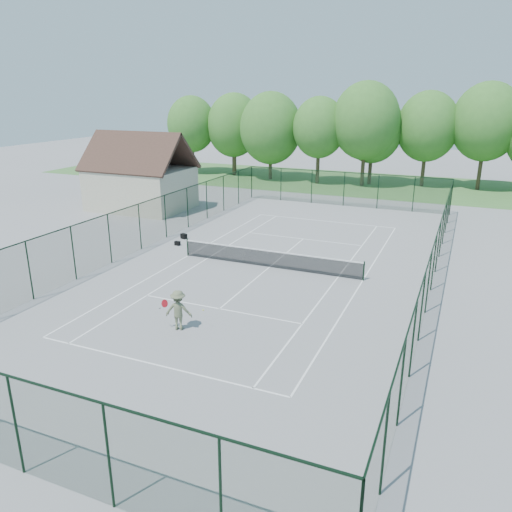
# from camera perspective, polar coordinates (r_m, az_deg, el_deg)

# --- Properties ---
(ground) EXTENTS (140.00, 140.00, 0.00)m
(ground) POSITION_cam_1_polar(r_m,az_deg,el_deg) (29.23, 1.54, -1.29)
(ground) COLOR gray
(ground) RESTS_ON ground
(grass_far) EXTENTS (80.00, 16.00, 0.01)m
(grass_far) POSITION_cam_1_polar(r_m,az_deg,el_deg) (57.37, 12.78, 8.04)
(grass_far) COLOR #487B3A
(grass_far) RESTS_ON ground
(court_lines) EXTENTS (11.05, 23.85, 0.01)m
(court_lines) POSITION_cam_1_polar(r_m,az_deg,el_deg) (29.23, 1.54, -1.28)
(court_lines) COLOR white
(court_lines) RESTS_ON ground
(tennis_net) EXTENTS (11.08, 0.08, 1.10)m
(tennis_net) POSITION_cam_1_polar(r_m,az_deg,el_deg) (29.04, 1.55, -0.22)
(tennis_net) COLOR black
(tennis_net) RESTS_ON ground
(fence_enclosure) EXTENTS (18.05, 36.05, 3.02)m
(fence_enclosure) POSITION_cam_1_polar(r_m,az_deg,el_deg) (28.74, 1.57, 1.65)
(fence_enclosure) COLOR #17311C
(fence_enclosure) RESTS_ON ground
(utility_building) EXTENTS (8.60, 6.27, 6.63)m
(utility_building) POSITION_cam_1_polar(r_m,az_deg,el_deg) (44.66, -13.11, 9.24)
(utility_building) COLOR beige
(utility_building) RESTS_ON ground
(tree_line_far) EXTENTS (39.40, 6.40, 9.70)m
(tree_line_far) POSITION_cam_1_polar(r_m,az_deg,el_deg) (56.66, 13.22, 14.00)
(tree_line_far) COLOR #4A3B28
(tree_line_far) RESTS_ON ground
(sports_bag_a) EXTENTS (0.50, 0.38, 0.35)m
(sports_bag_a) POSITION_cam_1_polar(r_m,az_deg,el_deg) (35.21, -8.25, 2.26)
(sports_bag_a) COLOR black
(sports_bag_a) RESTS_ON ground
(sports_bag_b) EXTENTS (0.38, 0.24, 0.28)m
(sports_bag_b) POSITION_cam_1_polar(r_m,az_deg,el_deg) (33.73, -8.97, 1.45)
(sports_bag_b) COLOR black
(sports_bag_b) RESTS_ON ground
(tennis_player) EXTENTS (1.87, 0.99, 1.79)m
(tennis_player) POSITION_cam_1_polar(r_m,az_deg,el_deg) (21.73, -8.85, -6.12)
(tennis_player) COLOR #63694A
(tennis_player) RESTS_ON ground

